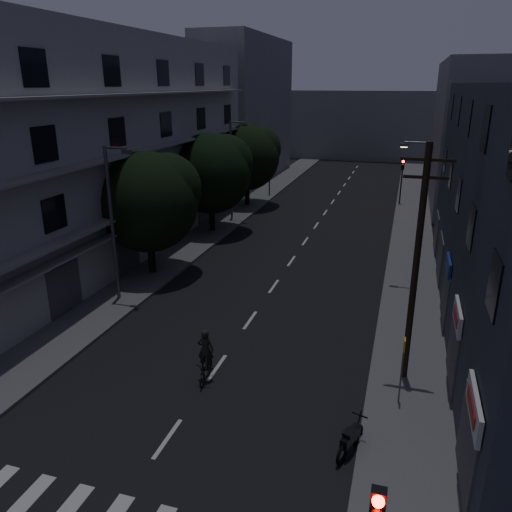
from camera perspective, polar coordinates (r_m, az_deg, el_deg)
The scene contains 20 objects.
ground at distance 37.29m, azimuth 5.79°, elevation 1.91°, with size 160.00×160.00×0.00m, color black.
sidewalk_left at distance 39.31m, azimuth -4.99°, elevation 2.95°, with size 3.00×90.00×0.15m, color #565659.
sidewalk_right at distance 36.68m, azimuth 17.36°, elevation 0.94°, with size 3.00×90.00×0.15m, color #565659.
lane_markings at distance 43.22m, azimuth 7.43°, elevation 4.26°, with size 0.15×60.50×0.01m.
building_left at distance 33.88m, azimuth -17.04°, elevation 11.56°, with size 7.00×36.00×14.00m.
building_far_left at distance 61.01m, azimuth -1.04°, elevation 16.33°, with size 6.00×20.00×16.00m, color slate.
building_far_right at distance 52.48m, azimuth 23.21°, elevation 12.75°, with size 6.00×20.00×13.00m, color slate.
building_far_end at distance 80.51m, azimuth 12.43°, elevation 14.44°, with size 24.00×8.00×10.00m, color slate.
tree_near at distance 29.77m, azimuth -12.14°, elevation 6.48°, with size 5.86×5.86×7.23m.
tree_mid at distance 38.11m, azimuth -5.07°, elevation 9.72°, with size 6.04×6.04×7.43m.
tree_far at distance 46.70m, azimuth -0.94°, elevation 11.46°, with size 5.93×5.93×7.34m.
traffic_signal_far_right at distance 49.12m, azimuth 16.37°, elevation 9.14°, with size 0.28×0.37×4.10m.
traffic_signal_far_left at distance 51.24m, azimuth 1.55°, elevation 10.28°, with size 0.28×0.37×4.10m.
street_lamp_left_near at distance 26.28m, azimuth -15.99°, elevation 4.33°, with size 1.51×0.25×8.00m.
street_lamp_right at distance 28.66m, azimuth 18.12°, elevation 5.32°, with size 1.51×0.25×8.00m.
street_lamp_left_far at distance 41.59m, azimuth -2.71°, elevation 10.28°, with size 1.51×0.25×8.00m.
utility_pole at distance 18.88m, azimuth 17.85°, elevation -0.71°, with size 1.80×0.24×9.00m.
bus_stop_sign at distance 18.46m, azimuth 16.45°, elevation -11.24°, with size 0.06×0.35×2.52m.
motorcycle at distance 16.82m, azimuth 10.73°, elevation -19.95°, with size 0.80×1.76×1.17m.
cyclist at distance 19.84m, azimuth -5.73°, elevation -12.06°, with size 0.80×1.78×2.18m.
Camera 1 is at (6.66, -10.02, 10.98)m, focal length 35.00 mm.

